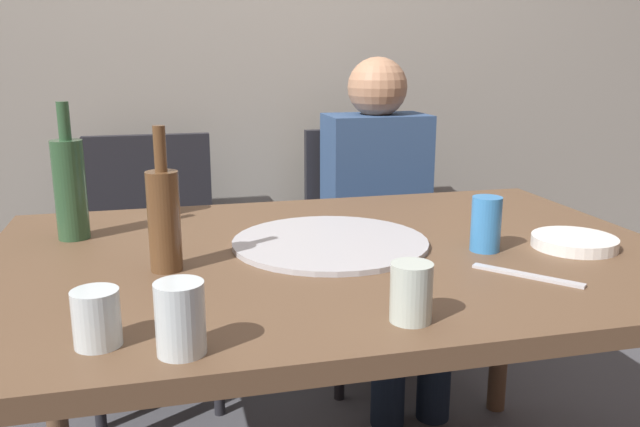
# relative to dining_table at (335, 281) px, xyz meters

# --- Properties ---
(back_wall) EXTENTS (6.00, 0.10, 2.60)m
(back_wall) POSITION_rel_dining_table_xyz_m (0.00, 1.24, 0.62)
(back_wall) COLOR gray
(back_wall) RESTS_ON ground_plane
(dining_table) EXTENTS (1.52, 1.03, 0.75)m
(dining_table) POSITION_rel_dining_table_xyz_m (0.00, 0.00, 0.00)
(dining_table) COLOR brown
(dining_table) RESTS_ON ground_plane
(pizza_tray) EXTENTS (0.45, 0.45, 0.01)m
(pizza_tray) POSITION_rel_dining_table_xyz_m (0.00, 0.04, 0.08)
(pizza_tray) COLOR #ADADB2
(pizza_tray) RESTS_ON dining_table
(wine_bottle) EXTENTS (0.07, 0.07, 0.32)m
(wine_bottle) POSITION_rel_dining_table_xyz_m (-0.58, 0.24, 0.20)
(wine_bottle) COLOR #2D5133
(wine_bottle) RESTS_ON dining_table
(beer_bottle) EXTENTS (0.06, 0.06, 0.29)m
(beer_bottle) POSITION_rel_dining_table_xyz_m (-0.37, -0.05, 0.18)
(beer_bottle) COLOR brown
(beer_bottle) RESTS_ON dining_table
(tumbler_near) EXTENTS (0.07, 0.07, 0.09)m
(tumbler_near) POSITION_rel_dining_table_xyz_m (-0.47, -0.38, 0.12)
(tumbler_near) COLOR silver
(tumbler_near) RESTS_ON dining_table
(tumbler_far) EXTENTS (0.07, 0.07, 0.10)m
(tumbler_far) POSITION_rel_dining_table_xyz_m (0.02, -0.41, 0.12)
(tumbler_far) COLOR #B7C6BC
(tumbler_far) RESTS_ON dining_table
(wine_glass) EXTENTS (0.07, 0.07, 0.11)m
(wine_glass) POSITION_rel_dining_table_xyz_m (-0.35, -0.44, 0.13)
(wine_glass) COLOR silver
(wine_glass) RESTS_ON dining_table
(short_glass) EXTENTS (0.07, 0.07, 0.11)m
(short_glass) POSITION_rel_dining_table_xyz_m (-0.36, 0.45, 0.13)
(short_glass) COLOR silver
(short_glass) RESTS_ON dining_table
(soda_can) EXTENTS (0.07, 0.07, 0.12)m
(soda_can) POSITION_rel_dining_table_xyz_m (0.32, -0.08, 0.13)
(soda_can) COLOR #337AC1
(soda_can) RESTS_ON dining_table
(plate_stack) EXTENTS (0.19, 0.19, 0.03)m
(plate_stack) POSITION_rel_dining_table_xyz_m (0.53, -0.11, 0.09)
(plate_stack) COLOR white
(plate_stack) RESTS_ON dining_table
(table_knife) EXTENTS (0.16, 0.18, 0.01)m
(table_knife) POSITION_rel_dining_table_xyz_m (0.32, -0.26, 0.08)
(table_knife) COLOR #B7B7BC
(table_knife) RESTS_ON dining_table
(chair_left) EXTENTS (0.44, 0.44, 0.90)m
(chair_left) POSITION_rel_dining_table_xyz_m (-0.41, 0.92, -0.17)
(chair_left) COLOR black
(chair_left) RESTS_ON ground_plane
(chair_right) EXTENTS (0.44, 0.44, 0.90)m
(chair_right) POSITION_rel_dining_table_xyz_m (0.39, 0.92, -0.17)
(chair_right) COLOR black
(chair_right) RESTS_ON ground_plane
(guest_in_sweater) EXTENTS (0.36, 0.56, 1.17)m
(guest_in_sweater) POSITION_rel_dining_table_xyz_m (0.39, 0.76, -0.04)
(guest_in_sweater) COLOR navy
(guest_in_sweater) RESTS_ON ground_plane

